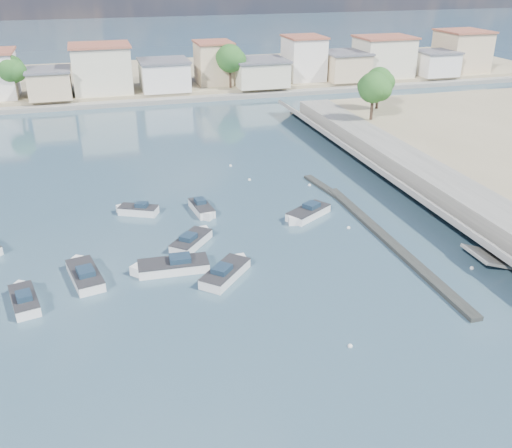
% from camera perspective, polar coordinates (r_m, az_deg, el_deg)
% --- Properties ---
extents(ground, '(400.00, 400.00, 0.00)m').
position_cam_1_polar(ground, '(76.65, -2.28, 7.24)').
color(ground, '#283E51').
rests_on(ground, ground).
extents(seawall_walkway, '(5.00, 90.00, 1.80)m').
position_cam_1_polar(seawall_walkway, '(60.98, 21.41, 1.60)').
color(seawall_walkway, slate).
rests_on(seawall_walkway, ground).
extents(breakwater, '(2.00, 31.02, 0.35)m').
position_cam_1_polar(breakwater, '(55.02, 11.75, -0.47)').
color(breakwater, black).
rests_on(breakwater, ground).
extents(far_shore_land, '(160.00, 40.00, 1.40)m').
position_cam_1_polar(far_shore_land, '(126.19, -8.22, 14.40)').
color(far_shore_land, gray).
rests_on(far_shore_land, ground).
extents(far_shore_quay, '(160.00, 2.50, 0.80)m').
position_cam_1_polar(far_shore_quay, '(105.90, -6.46, 12.32)').
color(far_shore_quay, slate).
rests_on(far_shore_quay, ground).
extents(far_town, '(113.01, 12.80, 8.35)m').
position_cam_1_polar(far_town, '(112.95, -1.58, 15.59)').
color(far_town, beige).
rests_on(far_town, far_shore_land).
extents(shore_trees, '(74.56, 38.32, 7.92)m').
position_cam_1_polar(shore_trees, '(103.74, -1.62, 15.47)').
color(shore_trees, '#38281E').
rests_on(shore_trees, ground).
extents(motorboat_a, '(3.07, 5.90, 1.48)m').
position_cam_1_polar(motorboat_a, '(47.87, -16.79, -4.83)').
color(motorboat_a, white).
rests_on(motorboat_a, ground).
extents(motorboat_b, '(4.38, 4.69, 1.48)m').
position_cam_1_polar(motorboat_b, '(51.48, -6.36, -1.65)').
color(motorboat_b, white).
rests_on(motorboat_b, ground).
extents(motorboat_c, '(6.45, 2.48, 1.48)m').
position_cam_1_polar(motorboat_c, '(47.44, -8.62, -4.25)').
color(motorboat_c, white).
rests_on(motorboat_c, ground).
extents(motorboat_d, '(5.21, 4.34, 1.48)m').
position_cam_1_polar(motorboat_d, '(56.75, 5.08, 1.03)').
color(motorboat_d, white).
rests_on(motorboat_d, ground).
extents(motorboat_e, '(2.60, 4.91, 1.48)m').
position_cam_1_polar(motorboat_e, '(46.02, -22.19, -6.99)').
color(motorboat_e, white).
rests_on(motorboat_e, ground).
extents(motorboat_f, '(4.22, 3.09, 1.48)m').
position_cam_1_polar(motorboat_f, '(58.55, -11.86, 1.35)').
color(motorboat_f, white).
rests_on(motorboat_f, ground).
extents(motorboat_g, '(2.08, 4.73, 1.48)m').
position_cam_1_polar(motorboat_g, '(57.82, -5.40, 1.48)').
color(motorboat_g, white).
rests_on(motorboat_g, ground).
extents(motorboat_h, '(4.91, 5.05, 1.48)m').
position_cam_1_polar(motorboat_h, '(46.21, -2.93, -4.82)').
color(motorboat_h, white).
rests_on(motorboat_h, ground).
extents(mooring_buoys, '(14.48, 37.86, 0.34)m').
position_cam_1_polar(mooring_buoys, '(57.08, 5.89, 0.78)').
color(mooring_buoys, white).
rests_on(mooring_buoys, ground).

